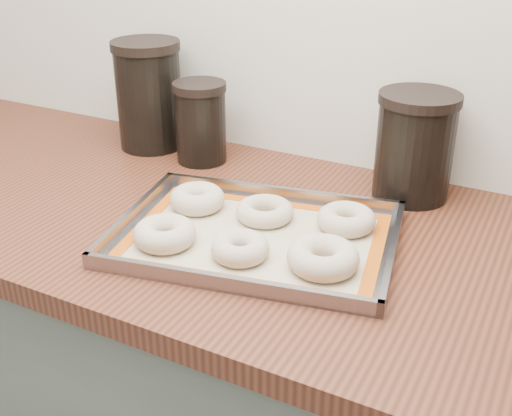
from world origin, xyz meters
The scene contains 13 objects.
cabinet centered at (0.00, 1.68, 0.43)m, with size 3.00×0.65×0.86m, color #5D665A.
countertop centered at (0.00, 1.68, 0.88)m, with size 3.06×0.68×0.04m, color #5A2C1B.
baking_tray centered at (0.07, 1.62, 0.91)m, with size 0.51×0.41×0.03m.
baking_mat centered at (0.07, 1.62, 0.90)m, with size 0.47×0.36×0.00m.
bagel_front_left centered at (-0.06, 1.53, 0.92)m, with size 0.10×0.10×0.04m, color #C3B097.
bagel_front_mid centered at (0.07, 1.55, 0.92)m, with size 0.09×0.09×0.03m, color #C3B097.
bagel_front_right centered at (0.20, 1.58, 0.92)m, with size 0.11×0.11×0.04m, color #C3B097.
bagel_back_left centered at (-0.08, 1.67, 0.92)m, with size 0.10×0.10×0.04m, color #C3B097.
bagel_back_mid centered at (0.05, 1.69, 0.92)m, with size 0.10×0.10×0.03m, color #C3B097.
bagel_back_right centered at (0.19, 1.72, 0.92)m, with size 0.10×0.10×0.04m, color #C3B097.
canister_left centered at (-0.35, 1.90, 1.02)m, with size 0.15×0.15×0.24m.
canister_mid centered at (-0.20, 1.88, 0.99)m, with size 0.11×0.11×0.17m.
canister_right centered at (0.25, 1.91, 1.00)m, with size 0.15×0.15×0.20m.
Camera 1 is at (0.50, 0.79, 1.43)m, focal length 45.00 mm.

